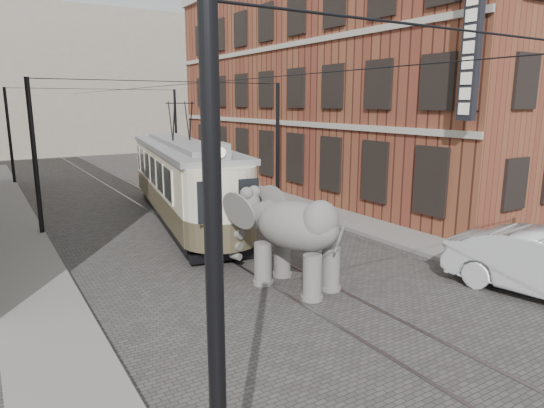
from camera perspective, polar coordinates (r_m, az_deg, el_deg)
ground at (r=16.67m, az=-3.52°, el=-5.83°), size 120.00×120.00×0.00m
tram_rails at (r=16.67m, az=-3.52°, el=-5.79°), size 1.54×80.00×0.02m
sidewalk_right at (r=20.06m, az=11.80°, el=-2.77°), size 2.00×60.00×0.15m
sidewalk_left at (r=14.93m, az=-26.39°, el=-8.96°), size 2.00×60.00×0.15m
brick_building at (r=29.51m, az=7.31°, el=13.64°), size 8.00×26.00×12.00m
distant_block at (r=54.58m, az=-24.37°, el=12.95°), size 28.00×10.00×14.00m
catenary at (r=20.47m, az=-10.77°, el=5.90°), size 11.00×30.20×6.00m
tram at (r=21.17m, az=-10.60°, el=4.88°), size 4.84×13.12×5.10m
elephant at (r=13.32m, az=2.92°, el=-4.33°), size 3.70×4.96×2.71m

